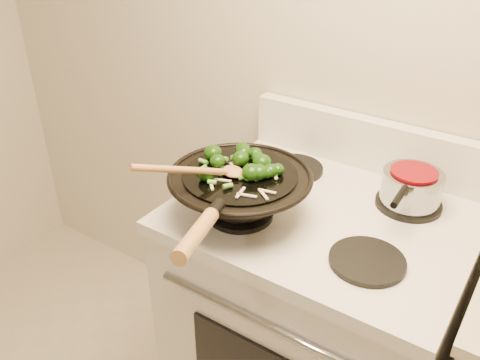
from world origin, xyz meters
The scene contains 5 objects.
stove centered at (-0.01, 1.17, 0.47)m, with size 0.78×0.67×1.08m.
wok centered at (-0.19, 1.02, 1.00)m, with size 0.38×0.61×0.19m.
stirfry centered at (-0.20, 1.05, 1.06)m, with size 0.26×0.23×0.04m.
wooden_spoon centered at (-0.24, 0.93, 1.08)m, with size 0.15×0.29×0.11m.
saucepan centered at (0.17, 1.32, 0.98)m, with size 0.16×0.26×0.10m.
Camera 1 is at (0.44, 0.08, 1.69)m, focal length 38.00 mm.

